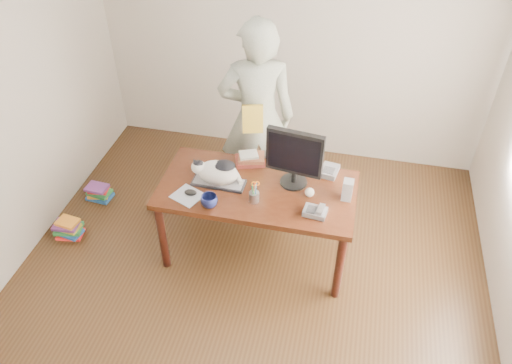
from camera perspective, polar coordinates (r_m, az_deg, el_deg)
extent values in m
plane|color=black|center=(4.21, -1.70, -13.69)|extent=(4.50, 4.50, 0.00)
plane|color=silver|center=(5.13, 4.36, 16.39)|extent=(4.00, 0.00, 4.00)
cube|color=black|center=(4.07, 0.15, -0.91)|extent=(1.60, 0.80, 0.05)
cylinder|color=black|center=(4.28, -10.64, -6.18)|extent=(0.07, 0.07, 0.70)
cylinder|color=black|center=(4.04, 9.50, -9.53)|extent=(0.07, 0.07, 0.70)
cylinder|color=black|center=(4.73, -7.72, -0.42)|extent=(0.07, 0.07, 0.70)
cylinder|color=black|center=(4.52, 10.31, -3.09)|extent=(0.07, 0.07, 0.70)
cube|color=black|center=(4.55, 1.14, -1.12)|extent=(1.45, 0.03, 0.50)
cube|color=black|center=(4.10, -4.29, -0.07)|extent=(0.44, 0.17, 0.02)
cube|color=#A5A5AA|center=(4.09, -4.30, 0.07)|extent=(0.41, 0.14, 0.00)
ellipsoid|color=white|center=(4.03, -4.36, 1.06)|extent=(0.33, 0.21, 0.20)
ellipsoid|color=white|center=(4.04, -6.58, 1.70)|extent=(0.12, 0.12, 0.11)
ellipsoid|color=black|center=(4.01, -6.62, 2.12)|extent=(0.09, 0.08, 0.04)
cone|color=black|center=(4.00, -7.06, 2.39)|extent=(0.06, 0.05, 0.07)
cone|color=black|center=(3.98, -6.32, 2.28)|extent=(0.06, 0.05, 0.07)
ellipsoid|color=black|center=(3.96, -3.61, 1.92)|extent=(0.18, 0.14, 0.04)
cylinder|color=white|center=(4.07, -1.95, 0.39)|extent=(0.10, 0.14, 0.05)
cylinder|color=black|center=(4.11, 4.32, 0.01)|extent=(0.25, 0.25, 0.02)
cylinder|color=black|center=(4.07, 4.36, 0.66)|extent=(0.05, 0.05, 0.10)
cube|color=black|center=(3.90, 4.45, 3.37)|extent=(0.46, 0.11, 0.39)
cube|color=black|center=(3.88, 4.33, 3.14)|extent=(0.41, 0.06, 0.32)
cylinder|color=gray|center=(3.90, -0.21, -1.71)|extent=(0.10, 0.10, 0.09)
cylinder|color=black|center=(3.86, -0.47, -0.80)|extent=(0.02, 0.04, 0.13)
cylinder|color=#0C58A8|center=(3.85, 0.00, -0.96)|extent=(0.01, 0.04, 0.13)
cylinder|color=#B11A19|center=(3.87, -0.24, -0.72)|extent=(0.02, 0.03, 0.13)
cylinder|color=#1C8D35|center=(3.84, -0.33, -1.01)|extent=(0.03, 0.02, 0.13)
cylinder|color=#BCBCC1|center=(3.85, -0.11, -0.81)|extent=(0.02, 0.02, 0.10)
cylinder|color=#BCBCC1|center=(3.85, 0.00, -0.80)|extent=(0.01, 0.02, 0.10)
torus|color=orange|center=(3.81, -0.27, -0.22)|extent=(0.04, 0.03, 0.04)
torus|color=orange|center=(3.81, 0.13, -0.19)|extent=(0.04, 0.03, 0.04)
cube|color=silver|center=(4.01, -7.82, -1.55)|extent=(0.29, 0.28, 0.01)
ellipsoid|color=black|center=(4.01, -7.49, -1.19)|extent=(0.12, 0.10, 0.04)
imported|color=#0E1238|center=(3.87, -5.37, -2.18)|extent=(0.18, 0.18, 0.10)
cube|color=slate|center=(3.84, 6.76, -3.40)|extent=(0.19, 0.15, 0.04)
cube|color=#414143|center=(3.82, 6.33, -3.13)|extent=(0.08, 0.09, 0.01)
cube|color=#BCBCC1|center=(3.82, 7.40, -3.08)|extent=(0.06, 0.15, 0.05)
cube|color=gray|center=(3.96, 10.42, -0.89)|extent=(0.08, 0.09, 0.18)
sphere|color=#EBE6CB|center=(3.98, 6.14, -1.19)|extent=(0.08, 0.08, 0.08)
cube|color=#521B16|center=(4.31, -0.69, 2.47)|extent=(0.29, 0.25, 0.04)
cube|color=brown|center=(4.28, -0.54, 2.82)|extent=(0.25, 0.21, 0.03)
cube|color=silver|center=(4.27, -0.85, 3.14)|extent=(0.19, 0.17, 0.02)
cube|color=slate|center=(4.23, 8.39, 1.26)|extent=(0.17, 0.20, 0.05)
cube|color=#414143|center=(4.19, 8.32, 1.34)|extent=(0.11, 0.11, 0.01)
imported|color=beige|center=(4.52, 0.11, 7.24)|extent=(0.78, 0.62, 1.89)
cube|color=gold|center=(4.33, -0.38, 7.22)|extent=(0.20, 0.15, 0.25)
cube|color=red|center=(5.01, -20.43, -5.58)|extent=(0.25, 0.19, 0.03)
cube|color=#1B50A2|center=(4.98, -20.43, -5.40)|extent=(0.23, 0.18, 0.03)
cube|color=#28863C|center=(4.98, -20.62, -5.00)|extent=(0.27, 0.22, 0.03)
cube|color=gold|center=(4.95, -20.62, -4.84)|extent=(0.21, 0.16, 0.03)
cube|color=#6B3482|center=(4.93, -20.89, -4.62)|extent=(0.23, 0.17, 0.03)
cube|color=orange|center=(4.91, -20.73, -4.29)|extent=(0.21, 0.17, 0.03)
cube|color=#1B50A2|center=(5.32, -17.38, -1.58)|extent=(0.25, 0.19, 0.03)
cube|color=orange|center=(5.31, -17.50, -1.27)|extent=(0.22, 0.19, 0.03)
cube|color=#28863C|center=(5.28, -17.44, -1.13)|extent=(0.24, 0.19, 0.03)
cube|color=red|center=(5.27, -17.54, -0.77)|extent=(0.21, 0.16, 0.03)
cube|color=#6B3482|center=(5.25, -17.72, -0.61)|extent=(0.22, 0.17, 0.03)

